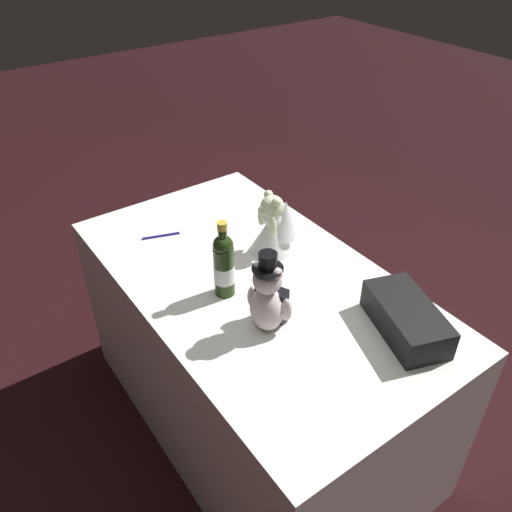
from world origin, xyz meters
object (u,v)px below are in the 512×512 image
signing_pen (162,236)px  gift_case_black (406,318)px  teddy_bear_groom (269,298)px  teddy_bear_bride (275,225)px  champagne_bottle (224,265)px

signing_pen → gift_case_black: bearing=22.2°
teddy_bear_groom → teddy_bear_bride: (-0.33, 0.27, -0.00)m
teddy_bear_groom → teddy_bear_bride: 0.42m
signing_pen → teddy_bear_bride: bearing=43.6°
champagne_bottle → gift_case_black: bearing=36.7°
teddy_bear_groom → champagne_bottle: bearing=-173.4°
teddy_bear_bride → champagne_bottle: champagne_bottle is taller
signing_pen → gift_case_black: (0.92, 0.38, 0.05)m
teddy_bear_groom → signing_pen: size_ratio=1.90×
teddy_bear_groom → champagne_bottle: 0.21m
teddy_bear_groom → gift_case_black: (0.27, 0.33, -0.06)m
teddy_bear_groom → champagne_bottle: size_ratio=1.00×
teddy_bear_bride → champagne_bottle: (0.11, -0.30, 0.01)m
teddy_bear_groom → teddy_bear_bride: bearing=140.2°
teddy_bear_groom → gift_case_black: teddy_bear_groom is taller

